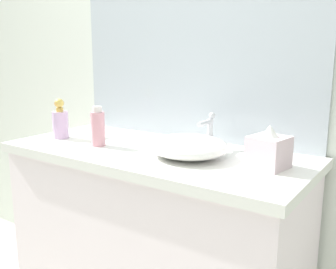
% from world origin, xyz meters
% --- Properties ---
extents(bathroom_wall_rear, '(6.00, 0.06, 2.60)m').
position_xyz_m(bathroom_wall_rear, '(0.00, 0.73, 1.30)').
color(bathroom_wall_rear, silver).
rests_on(bathroom_wall_rear, ground).
extents(vanity_counter, '(1.31, 0.58, 0.86)m').
position_xyz_m(vanity_counter, '(-0.00, 0.40, 0.43)').
color(vanity_counter, white).
rests_on(vanity_counter, ground).
extents(wall_mirror_panel, '(1.25, 0.01, 1.00)m').
position_xyz_m(wall_mirror_panel, '(-0.00, 0.69, 1.36)').
color(wall_mirror_panel, '#B2BCC6').
rests_on(wall_mirror_panel, vanity_counter).
extents(sink_basin, '(0.32, 0.30, 0.08)m').
position_xyz_m(sink_basin, '(0.18, 0.39, 0.90)').
color(sink_basin, white).
rests_on(sink_basin, vanity_counter).
extents(faucet, '(0.03, 0.13, 0.15)m').
position_xyz_m(faucet, '(0.18, 0.55, 0.95)').
color(faucet, silver).
rests_on(faucet, vanity_counter).
extents(soap_dispenser, '(0.07, 0.07, 0.19)m').
position_xyz_m(soap_dispenser, '(-0.51, 0.34, 0.93)').
color(soap_dispenser, '#CDA8D2').
rests_on(soap_dispenser, vanity_counter).
extents(lotion_bottle, '(0.06, 0.06, 0.17)m').
position_xyz_m(lotion_bottle, '(-0.25, 0.32, 0.94)').
color(lotion_bottle, pink).
rests_on(lotion_bottle, vanity_counter).
extents(tissue_box, '(0.14, 0.14, 0.15)m').
position_xyz_m(tissue_box, '(0.49, 0.42, 0.92)').
color(tissue_box, beige).
rests_on(tissue_box, vanity_counter).
extents(candle_jar, '(0.05, 0.05, 0.03)m').
position_xyz_m(candle_jar, '(-0.36, 0.44, 0.87)').
color(candle_jar, silver).
rests_on(candle_jar, vanity_counter).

